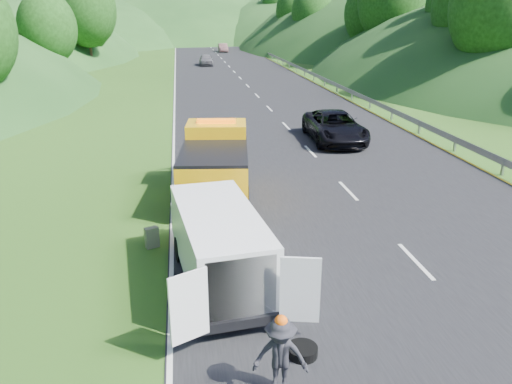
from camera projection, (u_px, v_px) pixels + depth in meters
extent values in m
plane|color=#38661E|center=(297.00, 239.00, 15.69)|extent=(320.00, 320.00, 0.00)
cube|color=black|center=(240.00, 78.00, 53.28)|extent=(14.00, 200.00, 0.02)
cube|color=gray|center=(284.00, 65.00, 65.92)|extent=(0.06, 140.00, 1.52)
cylinder|color=black|center=(194.00, 166.00, 21.23)|extent=(0.51, 1.12, 1.08)
cylinder|color=black|center=(243.00, 165.00, 21.29)|extent=(0.51, 1.12, 1.08)
cylinder|color=black|center=(184.00, 202.00, 17.16)|extent=(0.51, 1.12, 1.08)
cylinder|color=black|center=(243.00, 202.00, 17.22)|extent=(0.51, 1.12, 1.08)
cube|color=#F5AE0C|center=(217.00, 148.00, 20.05)|extent=(2.52, 2.00, 2.06)
cube|color=#F5AE0C|center=(214.00, 173.00, 17.85)|extent=(2.81, 3.94, 1.41)
cube|color=black|center=(214.00, 152.00, 17.59)|extent=(2.81, 3.94, 0.11)
cube|color=black|center=(219.00, 153.00, 21.47)|extent=(2.31, 1.55, 0.76)
cube|color=black|center=(219.00, 154.00, 22.16)|extent=(2.28, 0.49, 0.54)
cube|color=#F5AE0C|center=(219.00, 135.00, 21.59)|extent=(2.25, 1.10, 1.18)
cube|color=orange|center=(216.00, 121.00, 19.68)|extent=(1.54, 0.45, 0.17)
cube|color=black|center=(218.00, 134.00, 20.63)|extent=(2.05, 0.33, 0.97)
cylinder|color=black|center=(181.00, 249.00, 14.20)|extent=(0.36, 0.75, 0.72)
cylinder|color=black|center=(236.00, 242.00, 14.61)|extent=(0.36, 0.75, 0.72)
cylinder|color=black|center=(198.00, 307.00, 11.42)|extent=(0.36, 0.75, 0.72)
cylinder|color=black|center=(266.00, 297.00, 11.83)|extent=(0.36, 0.75, 0.72)
cube|color=white|center=(219.00, 243.00, 12.64)|extent=(2.41, 4.88, 1.67)
cube|color=white|center=(203.00, 219.00, 15.01)|extent=(1.89, 1.03, 0.90)
cube|color=black|center=(203.00, 198.00, 14.60)|extent=(1.69, 0.51, 0.75)
cube|color=black|center=(241.00, 288.00, 10.56)|extent=(1.53, 0.28, 1.44)
cube|color=white|center=(189.00, 307.00, 9.90)|extent=(0.79, 0.44, 1.53)
cube|color=white|center=(300.00, 290.00, 10.49)|extent=(0.85, 0.24, 1.53)
cube|color=black|center=(243.00, 323.00, 10.76)|extent=(1.81, 0.36, 0.23)
imported|color=white|center=(201.00, 239.00, 15.67)|extent=(0.53, 0.68, 1.74)
imported|color=tan|center=(207.00, 266.00, 14.02)|extent=(0.60, 0.53, 1.05)
cube|color=#63664C|center=(152.00, 237.00, 15.03)|extent=(0.45, 0.35, 0.64)
cylinder|color=black|center=(302.00, 356.00, 10.36)|extent=(0.64, 0.64, 0.20)
imported|color=black|center=(334.00, 141.00, 27.43)|extent=(2.89, 5.87, 1.60)
imported|color=#555358|center=(206.00, 66.00, 65.74)|extent=(1.69, 4.21, 1.43)
imported|color=brown|center=(223.00, 52.00, 87.46)|extent=(1.52, 4.36, 1.44)
imported|color=#9A4D64|center=(209.00, 45.00, 104.63)|extent=(1.93, 4.75, 1.38)
imported|color=#46794F|center=(203.00, 42.00, 117.18)|extent=(1.69, 4.21, 1.43)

